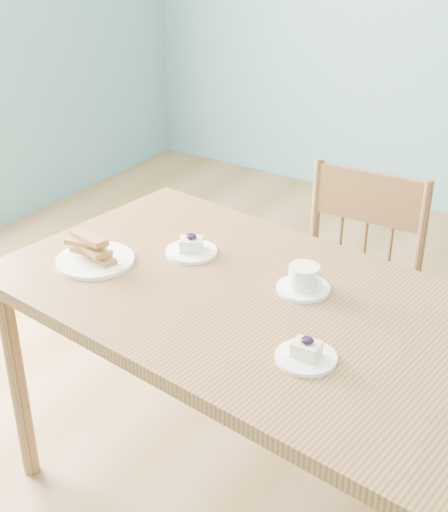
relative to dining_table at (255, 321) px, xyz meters
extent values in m
cube|color=#916944|center=(0.17, 0.13, -0.71)|extent=(5.00, 5.00, 0.01)
cube|color=olive|center=(0.00, 0.00, 0.06)|extent=(1.55, 0.99, 0.04)
cylinder|color=olive|center=(-0.71, -0.28, -0.34)|extent=(0.05, 0.05, 0.75)
cylinder|color=olive|center=(-0.63, 0.43, -0.34)|extent=(0.05, 0.05, 0.75)
cube|color=olive|center=(0.04, 0.53, -0.27)|extent=(0.45, 0.43, 0.04)
cylinder|color=olive|center=(-0.14, 0.35, -0.50)|extent=(0.03, 0.03, 0.42)
cylinder|color=olive|center=(0.23, 0.36, -0.50)|extent=(0.03, 0.03, 0.42)
cylinder|color=olive|center=(-0.16, 0.69, -0.50)|extent=(0.03, 0.03, 0.42)
cylinder|color=olive|center=(0.21, 0.71, -0.50)|extent=(0.03, 0.03, 0.42)
cylinder|color=olive|center=(-0.17, 0.70, -0.01)|extent=(0.03, 0.03, 0.48)
cylinder|color=olive|center=(0.22, 0.72, -0.01)|extent=(0.03, 0.03, 0.48)
cube|color=olive|center=(0.03, 0.71, 0.13)|extent=(0.37, 0.04, 0.18)
cylinder|color=olive|center=(-0.06, 0.71, -0.11)|extent=(0.01, 0.01, 0.29)
cylinder|color=olive|center=(0.03, 0.71, -0.11)|extent=(0.01, 0.01, 0.29)
cylinder|color=olive|center=(0.12, 0.72, -0.11)|extent=(0.01, 0.01, 0.29)
cylinder|color=white|center=(0.25, -0.18, 0.08)|extent=(0.15, 0.15, 0.01)
cube|color=#FFF3C3|center=(0.25, -0.18, 0.11)|extent=(0.07, 0.05, 0.04)
ellipsoid|color=black|center=(0.25, -0.18, 0.13)|extent=(0.03, 0.03, 0.01)
sphere|color=black|center=(0.26, -0.18, 0.13)|extent=(0.01, 0.01, 0.01)
sphere|color=black|center=(0.24, -0.17, 0.13)|extent=(0.01, 0.01, 0.01)
sphere|color=black|center=(0.25, -0.19, 0.13)|extent=(0.01, 0.01, 0.01)
cylinder|color=white|center=(-0.30, 0.11, 0.08)|extent=(0.16, 0.16, 0.01)
cube|color=#FFF3C3|center=(-0.30, 0.11, 0.11)|extent=(0.09, 0.08, 0.04)
ellipsoid|color=black|center=(-0.30, 0.11, 0.14)|extent=(0.03, 0.03, 0.02)
sphere|color=black|center=(-0.29, 0.12, 0.14)|extent=(0.01, 0.01, 0.01)
sphere|color=black|center=(-0.30, 0.12, 0.14)|extent=(0.01, 0.01, 0.01)
sphere|color=black|center=(-0.29, 0.10, 0.14)|extent=(0.01, 0.01, 0.01)
cylinder|color=white|center=(0.09, 0.11, 0.08)|extent=(0.15, 0.15, 0.01)
cylinder|color=white|center=(0.09, 0.11, 0.12)|extent=(0.11, 0.11, 0.06)
cylinder|color=#8C613E|center=(0.09, 0.11, 0.15)|extent=(0.07, 0.07, 0.00)
torus|color=white|center=(0.13, 0.09, 0.12)|extent=(0.05, 0.02, 0.05)
cylinder|color=white|center=(-0.50, -0.09, 0.09)|extent=(0.23, 0.23, 0.01)
camera|label=1|loc=(0.85, -1.45, 1.09)|focal=50.00mm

